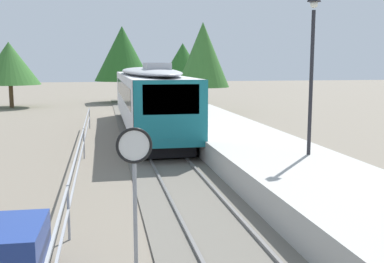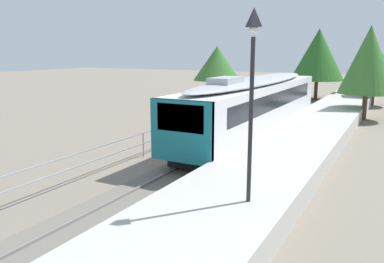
{
  "view_description": "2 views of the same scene",
  "coord_description": "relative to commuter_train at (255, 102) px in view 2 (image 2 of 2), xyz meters",
  "views": [
    {
      "loc": [
        -2.5,
        1.91,
        3.85
      ],
      "look_at": [
        0.4,
        16.93,
        1.6
      ],
      "focal_mm": 43.42,
      "sensor_mm": 36.0,
      "label": 1
    },
    {
      "loc": [
        7.64,
        5.75,
        5.12
      ],
      "look_at": [
        0.0,
        19.93,
        1.8
      ],
      "focal_mm": 36.42,
      "sensor_mm": 36.0,
      "label": 2
    }
  ],
  "objects": [
    {
      "name": "ground_plane",
      "position": [
        -3.0,
        -5.91,
        -2.14
      ],
      "size": [
        160.0,
        160.0,
        0.0
      ],
      "primitive_type": "plane",
      "color": "slate"
    },
    {
      "name": "track_rails",
      "position": [
        0.0,
        -5.91,
        -2.11
      ],
      "size": [
        3.2,
        60.0,
        0.14
      ],
      "color": "#6B665B",
      "rests_on": "ground"
    },
    {
      "name": "commuter_train",
      "position": [
        0.0,
        0.0,
        0.0
      ],
      "size": [
        2.82,
        18.18,
        3.74
      ],
      "color": "silver",
      "rests_on": "track_rails"
    },
    {
      "name": "station_platform",
      "position": [
        3.25,
        -5.91,
        -1.69
      ],
      "size": [
        3.9,
        60.0,
        0.9
      ],
      "primitive_type": "cube",
      "color": "#B7B5AD",
      "rests_on": "ground"
    },
    {
      "name": "platform_lamp_mid_platform",
      "position": [
        4.06,
        -12.1,
        2.48
      ],
      "size": [
        0.34,
        0.34,
        5.35
      ],
      "color": "#232328",
      "rests_on": "station_platform"
    },
    {
      "name": "tree_behind_carpark",
      "position": [
        -10.39,
        17.13,
        1.71
      ],
      "size": [
        5.2,
        5.2,
        5.72
      ],
      "color": "brown",
      "rests_on": "ground"
    },
    {
      "name": "tree_behind_station_far",
      "position": [
        -0.45,
        20.89,
        2.66
      ],
      "size": [
        5.57,
        5.57,
        7.49
      ],
      "color": "brown",
      "rests_on": "ground"
    },
    {
      "name": "tree_distant_left",
      "position": [
        5.29,
        9.84,
        2.37
      ],
      "size": [
        4.14,
        4.14,
        7.04
      ],
      "color": "brown",
      "rests_on": "ground"
    },
    {
      "name": "tree_distant_centre",
      "position": [
        5.25,
        18.85,
        1.89
      ],
      "size": [
        4.24,
        4.24,
        5.81
      ],
      "color": "brown",
      "rests_on": "ground"
    }
  ]
}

